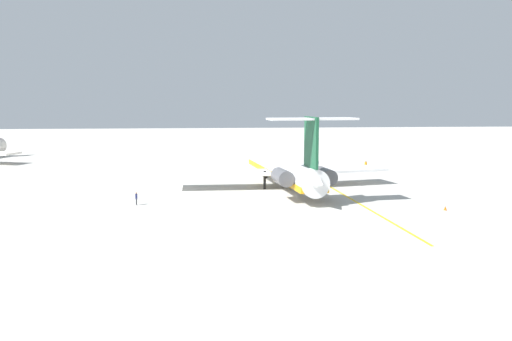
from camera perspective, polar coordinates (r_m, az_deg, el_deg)
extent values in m
plane|color=#B7B5AD|center=(90.24, 9.86, -1.26)|extent=(365.05, 365.05, 0.00)
cylinder|color=white|center=(83.81, 2.72, 0.30)|extent=(34.67, 7.32, 3.68)
cone|color=white|center=(100.48, 0.25, 1.48)|extent=(4.18, 3.92, 3.53)
cone|color=white|center=(67.38, 6.42, -1.20)|extent=(5.66, 3.68, 3.13)
cube|color=orange|center=(83.92, 2.72, -0.27)|extent=(33.92, 7.32, 0.81)
cube|color=white|center=(82.79, -3.79, -0.25)|extent=(5.77, 15.33, 0.37)
cube|color=white|center=(87.47, 8.63, 0.09)|extent=(8.83, 16.19, 0.37)
cylinder|color=#515156|center=(71.65, 2.82, -0.69)|extent=(4.80, 2.61, 2.13)
cube|color=white|center=(71.81, 3.32, -0.68)|extent=(2.87, 1.46, 0.44)
cylinder|color=#515156|center=(73.36, 7.30, -0.56)|extent=(4.80, 2.61, 2.13)
cube|color=white|center=(73.15, 6.82, -0.57)|extent=(2.87, 1.46, 0.44)
cube|color=#195133|center=(69.02, 5.87, 2.99)|extent=(4.99, 0.90, 6.51)
cube|color=white|center=(67.65, 3.62, 5.47)|extent=(4.00, 5.70, 0.26)
cube|color=white|center=(69.45, 8.33, 5.46)|extent=(4.00, 5.70, 0.26)
cylinder|color=black|center=(94.17, 1.10, 0.06)|extent=(0.40, 0.40, 2.79)
cylinder|color=black|center=(82.24, 0.93, -1.01)|extent=(0.40, 0.40, 2.79)
cylinder|color=black|center=(83.73, 4.86, -0.88)|extent=(0.40, 0.40, 2.79)
cylinder|color=black|center=(107.80, 6.60, 0.43)|extent=(0.11, 0.11, 0.87)
cylinder|color=black|center=(107.65, 6.58, 0.42)|extent=(0.11, 0.11, 0.87)
cylinder|color=#191E4C|center=(107.63, 6.59, 0.84)|extent=(0.29, 0.29, 0.69)
sphere|color=#DBB28E|center=(107.58, 6.60, 1.09)|extent=(0.27, 0.27, 0.27)
cylinder|color=#191E4C|center=(107.81, 6.62, 0.87)|extent=(0.08, 0.08, 0.59)
cylinder|color=#191E4C|center=(107.44, 6.57, 0.85)|extent=(0.08, 0.08, 0.59)
cylinder|color=black|center=(71.30, -12.54, -3.29)|extent=(0.10, 0.10, 0.83)
cylinder|color=black|center=(71.43, -12.58, -3.27)|extent=(0.10, 0.10, 0.83)
cylinder|color=#191E4C|center=(71.24, -12.58, -2.69)|extent=(0.28, 0.28, 0.65)
sphere|color=tan|center=(71.16, -12.59, -2.33)|extent=(0.26, 0.26, 0.26)
cylinder|color=#191E4C|center=(71.06, -12.53, -2.69)|extent=(0.08, 0.08, 0.56)
cylinder|color=#191E4C|center=(71.40, -12.63, -2.64)|extent=(0.08, 0.08, 0.56)
cylinder|color=black|center=(107.36, 11.60, 0.30)|extent=(0.11, 0.11, 0.85)
cylinder|color=black|center=(107.35, 11.52, 0.30)|extent=(0.11, 0.11, 0.85)
cylinder|color=orange|center=(107.27, 11.57, 0.70)|extent=(0.29, 0.29, 0.68)
sphere|color=#8C6647|center=(107.21, 11.58, 0.95)|extent=(0.27, 0.27, 0.27)
cylinder|color=orange|center=(107.28, 11.67, 0.72)|extent=(0.08, 0.08, 0.57)
cylinder|color=orange|center=(107.25, 11.47, 0.72)|extent=(0.08, 0.08, 0.57)
cone|color=#EA590F|center=(107.64, 9.65, 0.28)|extent=(0.40, 0.40, 0.55)
cone|color=#EA590F|center=(70.45, 19.44, -3.78)|extent=(0.40, 0.40, 0.55)
cube|color=gold|center=(85.70, 7.78, -1.67)|extent=(71.32, 2.89, 0.01)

